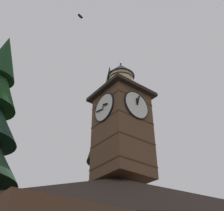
% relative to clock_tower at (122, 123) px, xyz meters
% --- Properties ---
extents(clock_tower, '(3.71, 3.71, 9.54)m').
position_rel_clock_tower_xyz_m(clock_tower, '(0.00, 0.00, 0.00)').
color(clock_tower, brown).
rests_on(clock_tower, building_main).
extents(pine_tree_behind, '(6.94, 6.94, 20.75)m').
position_rel_clock_tower_xyz_m(pine_tree_behind, '(-2.41, -4.66, -2.87)').
color(pine_tree_behind, '#473323').
rests_on(pine_tree_behind, ground_plane).
extents(moon, '(1.98, 1.98, 1.98)m').
position_rel_clock_tower_xyz_m(moon, '(-10.73, -34.68, 3.12)').
color(moon, silver).
extents(flying_bird_high, '(0.54, 0.31, 0.15)m').
position_rel_clock_tower_xyz_m(flying_bird_high, '(3.54, -0.83, 9.34)').
color(flying_bird_high, black).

